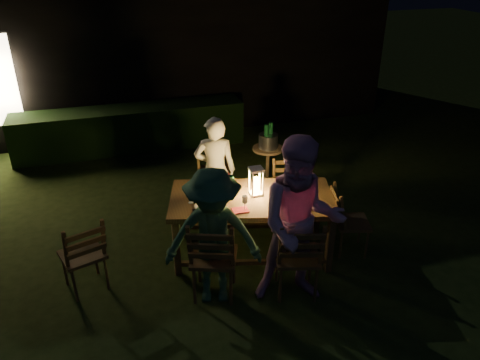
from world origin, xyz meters
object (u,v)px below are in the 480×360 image
object	(u,v)px
chair_near_left	(214,271)
chair_end	(350,232)
person_house_side	(215,171)
chair_spare	(85,267)
side_table	(268,152)
chair_far_right	(288,203)
bottle_bucket_a	(266,139)
person_opp_right	(301,223)
chair_far_left	(216,203)
bottle_table	(231,187)
lantern	(256,183)
dining_table	(252,202)
ice_bucket	(268,141)
person_opp_left	(213,238)
bottle_bucket_b	(270,137)
chair_near_right	(297,269)

from	to	relation	value
chair_near_left	chair_end	world-z (taller)	chair_near_left
chair_end	person_house_side	xyz separation A→B (m)	(-1.41, 1.23, 0.48)
chair_spare	side_table	world-z (taller)	chair_spare
side_table	chair_spare	bearing A→B (deg)	-147.36
chair_far_right	chair_end	world-z (taller)	chair_end
chair_near_left	person_house_side	world-z (taller)	person_house_side
chair_end	bottle_bucket_a	xyz separation A→B (m)	(-0.41, 1.97, 0.53)
chair_near_left	chair_end	bearing A→B (deg)	30.27
chair_far_right	chair_end	size ratio (longest dim) A/B	0.97
person_opp_right	bottle_bucket_a	size ratio (longest dim) A/B	5.89
chair_far_left	side_table	world-z (taller)	chair_far_left
bottle_table	bottle_bucket_a	bearing A→B (deg)	57.34
chair_spare	lantern	bearing A→B (deg)	-14.52
chair_near_left	chair_far_right	bearing A→B (deg)	62.60
dining_table	person_opp_right	world-z (taller)	person_opp_right
chair_far_left	lantern	size ratio (longest dim) A/B	2.80
ice_bucket	chair_end	bearing A→B (deg)	-79.86
person_opp_left	bottle_table	bearing A→B (deg)	76.29
chair_end	bottle_table	world-z (taller)	bottle_table
person_opp_right	ice_bucket	distance (m)	2.68
side_table	chair_far_left	bearing A→B (deg)	-141.94
ice_bucket	person_opp_right	bearing A→B (deg)	-103.11
person_opp_left	lantern	xyz separation A→B (m)	(0.71, 0.71, 0.18)
lantern	bottle_bucket_b	xyz separation A→B (m)	(0.82, 1.70, -0.16)
chair_end	person_opp_left	world-z (taller)	person_opp_left
chair_near_left	side_table	size ratio (longest dim) A/B	1.65
dining_table	bottle_bucket_b	distance (m)	1.95
ice_bucket	person_opp_left	bearing A→B (deg)	-121.90
person_opp_right	person_opp_left	bearing A→B (deg)	-180.00
chair_spare	ice_bucket	size ratio (longest dim) A/B	3.28
chair_far_right	lantern	xyz separation A→B (m)	(-0.67, -0.56, 0.70)
chair_near_left	chair_far_right	distance (m)	1.84
person_house_side	bottle_bucket_b	world-z (taller)	person_house_side
person_house_side	bottle_table	bearing A→B (deg)	103.71
ice_bucket	bottle_bucket_a	distance (m)	0.08
chair_near_left	chair_near_right	bearing A→B (deg)	5.64
chair_far_right	bottle_bucket_a	world-z (taller)	bottle_bucket_a
bottle_table	side_table	size ratio (longest dim) A/B	0.43
lantern	side_table	xyz separation A→B (m)	(0.77, 1.66, -0.39)
dining_table	person_opp_right	xyz separation A→B (m)	(0.22, -0.91, 0.21)
dining_table	chair_end	world-z (taller)	chair_end
dining_table	side_table	bearing A→B (deg)	79.00
dining_table	chair_near_right	bearing A→B (deg)	-59.76
dining_table	person_opp_right	size ratio (longest dim) A/B	1.13
dining_table	chair_end	size ratio (longest dim) A/B	2.30
dining_table	person_house_side	bearing A→B (deg)	118.76
chair_near_left	person_opp_left	distance (m)	0.46
lantern	bottle_table	size ratio (longest dim) A/B	1.25
bottle_table	side_table	distance (m)	1.99
chair_end	chair_spare	world-z (taller)	chair_spare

